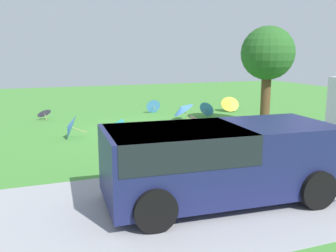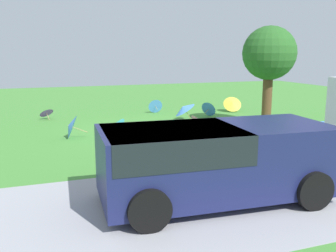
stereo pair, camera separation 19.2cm
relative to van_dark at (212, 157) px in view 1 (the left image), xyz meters
The scene contains 15 objects.
ground 7.04m from the van_dark, 98.74° to the right, with size 40.00×40.00×0.00m, color #478C38.
road_strip 1.40m from the van_dark, behind, with size 40.00×4.37×0.01m, color #9E9EA3.
van_dark is the anchor object (origin of this frame).
park_bench 5.77m from the van_dark, 136.67° to the right, with size 1.66×0.72×0.90m.
shade_tree 8.47m from the van_dark, 132.06° to the right, with size 2.09×2.09×3.97m.
parasol_blue_0 7.01m from the van_dark, 72.71° to the right, with size 0.89×0.93×0.85m.
parasol_blue_1 8.99m from the van_dark, 109.00° to the right, with size 1.15×1.18×0.90m.
parasol_blue_2 10.31m from the van_dark, 116.00° to the right, with size 0.75×0.82×0.71m.
parasol_yellow_0 5.96m from the van_dark, 124.66° to the right, with size 0.62×0.53×0.57m.
parasol_blue_3 11.27m from the van_dark, 102.31° to the right, with size 0.71×0.58×0.70m.
parasol_teal_0 6.18m from the van_dark, 83.89° to the right, with size 0.78×0.86×0.78m.
parasol_pink_0 7.58m from the van_dark, 112.60° to the right, with size 0.63×0.63×0.56m.
parasol_yellow_1 11.71m from the van_dark, 121.69° to the right, with size 1.08×0.97×0.82m.
parasol_purple_0 11.23m from the van_dark, 75.77° to the right, with size 0.81×0.79×0.57m.
parasol_blue_4 7.24m from the van_dark, 149.42° to the right, with size 1.04×1.04×0.66m.
Camera 1 is at (4.41, 13.28, 2.97)m, focal length 39.91 mm.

